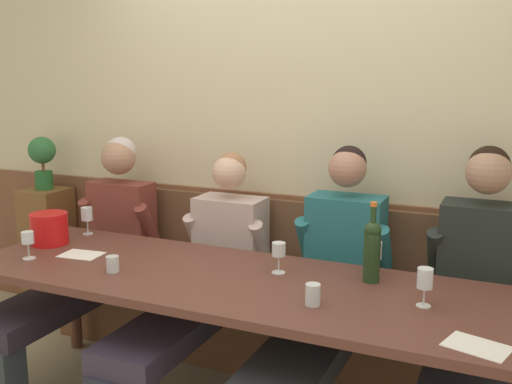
{
  "coord_description": "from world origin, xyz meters",
  "views": [
    {
      "loc": [
        1.17,
        -2.13,
        1.67
      ],
      "look_at": [
        0.01,
        0.45,
        1.1
      ],
      "focal_mm": 41.21,
      "sensor_mm": 36.0,
      "label": 1
    }
  ],
  "objects_px": {
    "person_right_seat": "(202,277)",
    "ice_bucket": "(49,229)",
    "person_center_right_seat": "(326,290)",
    "water_tumbler_right": "(313,295)",
    "wine_glass_right_end": "(87,215)",
    "wine_glass_left_end": "(374,252)",
    "wine_bottle_clear_water": "(372,249)",
    "dining_table": "(229,292)",
    "person_left_seat": "(87,255)",
    "wine_glass_center_rear": "(28,239)",
    "wine_glass_mid_right": "(425,280)",
    "potted_plant": "(42,157)",
    "wine_glass_center_front": "(279,251)",
    "wall_bench": "(281,318)",
    "water_tumbler_left": "(112,264)",
    "person_center_left_seat": "(475,306)"
  },
  "relations": [
    {
      "from": "dining_table",
      "to": "wine_glass_right_end",
      "type": "relative_size",
      "value": 16.48
    },
    {
      "from": "person_center_right_seat",
      "to": "water_tumbler_right",
      "type": "relative_size",
      "value": 14.61
    },
    {
      "from": "dining_table",
      "to": "potted_plant",
      "type": "xyz_separation_m",
      "value": [
        -1.76,
        0.7,
        0.44
      ]
    },
    {
      "from": "water_tumbler_right",
      "to": "person_left_seat",
      "type": "bearing_deg",
      "value": 163.29
    },
    {
      "from": "person_left_seat",
      "to": "wine_glass_right_end",
      "type": "distance_m",
      "value": 0.24
    },
    {
      "from": "person_left_seat",
      "to": "person_center_left_seat",
      "type": "distance_m",
      "value": 2.14
    },
    {
      "from": "water_tumbler_right",
      "to": "wall_bench",
      "type": "bearing_deg",
      "value": 119.09
    },
    {
      "from": "person_right_seat",
      "to": "person_center_right_seat",
      "type": "relative_size",
      "value": 0.96
    },
    {
      "from": "wine_bottle_clear_water",
      "to": "water_tumbler_right",
      "type": "height_order",
      "value": "wine_bottle_clear_water"
    },
    {
      "from": "wine_glass_left_end",
      "to": "water_tumbler_right",
      "type": "distance_m",
      "value": 0.51
    },
    {
      "from": "wine_bottle_clear_water",
      "to": "wine_glass_center_front",
      "type": "height_order",
      "value": "wine_bottle_clear_water"
    },
    {
      "from": "dining_table",
      "to": "person_center_right_seat",
      "type": "distance_m",
      "value": 0.49
    },
    {
      "from": "wall_bench",
      "to": "wine_glass_left_end",
      "type": "bearing_deg",
      "value": -29.63
    },
    {
      "from": "wine_glass_mid_right",
      "to": "potted_plant",
      "type": "xyz_separation_m",
      "value": [
        -2.63,
        0.69,
        0.26
      ]
    },
    {
      "from": "person_right_seat",
      "to": "ice_bucket",
      "type": "xyz_separation_m",
      "value": [
        -0.82,
        -0.23,
        0.23
      ]
    },
    {
      "from": "wine_glass_mid_right",
      "to": "water_tumbler_left",
      "type": "distance_m",
      "value": 1.42
    },
    {
      "from": "person_center_left_seat",
      "to": "wine_glass_center_front",
      "type": "distance_m",
      "value": 0.91
    },
    {
      "from": "wine_bottle_clear_water",
      "to": "wine_glass_right_end",
      "type": "xyz_separation_m",
      "value": [
        -1.7,
        0.11,
        -0.04
      ]
    },
    {
      "from": "wine_glass_center_front",
      "to": "wine_glass_right_end",
      "type": "bearing_deg",
      "value": 171.98
    },
    {
      "from": "dining_table",
      "to": "water_tumbler_left",
      "type": "xyz_separation_m",
      "value": [
        -0.53,
        -0.16,
        0.11
      ]
    },
    {
      "from": "wine_glass_right_end",
      "to": "wine_glass_center_rear",
      "type": "bearing_deg",
      "value": -85.18
    },
    {
      "from": "wine_bottle_clear_water",
      "to": "wine_glass_left_end",
      "type": "xyz_separation_m",
      "value": [
        -0.01,
        0.11,
        -0.05
      ]
    },
    {
      "from": "wine_glass_left_end",
      "to": "potted_plant",
      "type": "xyz_separation_m",
      "value": [
        -2.36,
        0.37,
        0.27
      ]
    },
    {
      "from": "person_center_right_seat",
      "to": "wine_glass_center_rear",
      "type": "distance_m",
      "value": 1.52
    },
    {
      "from": "wine_bottle_clear_water",
      "to": "wine_glass_center_front",
      "type": "relative_size",
      "value": 2.48
    },
    {
      "from": "wall_bench",
      "to": "person_center_left_seat",
      "type": "relative_size",
      "value": 2.19
    },
    {
      "from": "ice_bucket",
      "to": "water_tumbler_left",
      "type": "xyz_separation_m",
      "value": [
        0.61,
        -0.24,
        -0.05
      ]
    },
    {
      "from": "dining_table",
      "to": "wine_bottle_clear_water",
      "type": "height_order",
      "value": "wine_bottle_clear_water"
    },
    {
      "from": "dining_table",
      "to": "ice_bucket",
      "type": "height_order",
      "value": "ice_bucket"
    },
    {
      "from": "dining_table",
      "to": "wine_glass_center_front",
      "type": "height_order",
      "value": "wine_glass_center_front"
    },
    {
      "from": "wine_glass_center_rear",
      "to": "water_tumbler_left",
      "type": "distance_m",
      "value": 0.52
    },
    {
      "from": "potted_plant",
      "to": "ice_bucket",
      "type": "bearing_deg",
      "value": -45.02
    },
    {
      "from": "person_center_left_seat",
      "to": "water_tumbler_left",
      "type": "distance_m",
      "value": 1.67
    },
    {
      "from": "person_left_seat",
      "to": "person_right_seat",
      "type": "height_order",
      "value": "person_left_seat"
    },
    {
      "from": "person_center_left_seat",
      "to": "wine_glass_center_front",
      "type": "height_order",
      "value": "person_center_left_seat"
    },
    {
      "from": "person_right_seat",
      "to": "wine_glass_center_front",
      "type": "distance_m",
      "value": 0.59
    },
    {
      "from": "person_center_right_seat",
      "to": "wine_glass_center_rear",
      "type": "xyz_separation_m",
      "value": [
        -1.42,
        -0.49,
        0.22
      ]
    },
    {
      "from": "ice_bucket",
      "to": "water_tumbler_left",
      "type": "height_order",
      "value": "ice_bucket"
    },
    {
      "from": "wine_glass_center_front",
      "to": "wine_glass_center_rear",
      "type": "bearing_deg",
      "value": -165.57
    },
    {
      "from": "wine_glass_right_end",
      "to": "wine_glass_left_end",
      "type": "bearing_deg",
      "value": -0.0
    },
    {
      "from": "person_left_seat",
      "to": "person_right_seat",
      "type": "xyz_separation_m",
      "value": [
        0.77,
        0.01,
        -0.02
      ]
    },
    {
      "from": "person_right_seat",
      "to": "ice_bucket",
      "type": "height_order",
      "value": "person_right_seat"
    },
    {
      "from": "wine_glass_center_rear",
      "to": "potted_plant",
      "type": "distance_m",
      "value": 1.16
    },
    {
      "from": "wine_glass_mid_right",
      "to": "wine_glass_center_rear",
      "type": "bearing_deg",
      "value": -174.57
    },
    {
      "from": "wine_glass_center_rear",
      "to": "potted_plant",
      "type": "bearing_deg",
      "value": 129.43
    },
    {
      "from": "wine_bottle_clear_water",
      "to": "wine_glass_mid_right",
      "type": "distance_m",
      "value": 0.33
    },
    {
      "from": "person_left_seat",
      "to": "ice_bucket",
      "type": "distance_m",
      "value": 0.31
    },
    {
      "from": "wine_glass_mid_right",
      "to": "wine_glass_right_end",
      "type": "relative_size",
      "value": 1.0
    },
    {
      "from": "dining_table",
      "to": "wine_glass_right_end",
      "type": "xyz_separation_m",
      "value": [
        -1.09,
        0.33,
        0.18
      ]
    },
    {
      "from": "person_left_seat",
      "to": "wine_bottle_clear_water",
      "type": "height_order",
      "value": "person_left_seat"
    }
  ]
}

